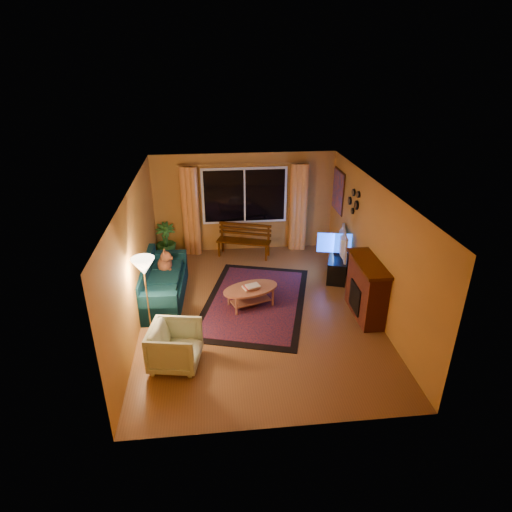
{
  "coord_description": "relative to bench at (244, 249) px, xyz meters",
  "views": [
    {
      "loc": [
        -0.81,
        -7.23,
        4.65
      ],
      "look_at": [
        0.0,
        0.3,
        1.05
      ],
      "focal_mm": 30.0,
      "sensor_mm": 36.0,
      "label": 1
    }
  ],
  "objects": [
    {
      "name": "ceiling",
      "position": [
        0.07,
        -2.54,
        2.31
      ],
      "size": [
        4.5,
        6.0,
        0.02
      ],
      "primitive_type": "cube",
      "color": "white",
      "rests_on": "ground"
    },
    {
      "name": "coffee_table",
      "position": [
        -0.06,
        -2.38,
        0.01
      ],
      "size": [
        1.46,
        1.46,
        0.42
      ],
      "primitive_type": "cylinder",
      "rotation": [
        0.0,
        0.0,
        0.33
      ],
      "color": "#AF6A4B",
      "rests_on": "ground"
    },
    {
      "name": "wall_back",
      "position": [
        0.07,
        0.47,
        1.05
      ],
      "size": [
        4.5,
        0.02,
        2.5
      ],
      "primitive_type": "cube",
      "color": "#BD7E31",
      "rests_on": "ground"
    },
    {
      "name": "wall_right",
      "position": [
        2.33,
        -2.54,
        1.05
      ],
      "size": [
        0.02,
        6.0,
        2.5
      ],
      "primitive_type": "cube",
      "color": "#BD7E31",
      "rests_on": "ground"
    },
    {
      "name": "rug",
      "position": [
        0.05,
        -2.23,
        -0.19
      ],
      "size": [
        2.76,
        3.55,
        0.02
      ],
      "primitive_type": "cube",
      "rotation": [
        0.0,
        0.0,
        -0.27
      ],
      "color": "maroon",
      "rests_on": "ground"
    },
    {
      "name": "curtain_left",
      "position": [
        -1.28,
        0.34,
        0.92
      ],
      "size": [
        0.36,
        0.36,
        2.24
      ],
      "primitive_type": "cylinder",
      "color": "orange",
      "rests_on": "ground"
    },
    {
      "name": "curtain_right",
      "position": [
        1.42,
        0.34,
        0.92
      ],
      "size": [
        0.36,
        0.36,
        2.24
      ],
      "primitive_type": "cylinder",
      "color": "orange",
      "rests_on": "ground"
    },
    {
      "name": "floor_lamp",
      "position": [
        -1.93,
        -3.25,
        0.6
      ],
      "size": [
        0.34,
        0.34,
        1.59
      ],
      "primitive_type": "cylinder",
      "rotation": [
        0.0,
        0.0,
        0.37
      ],
      "color": "#BF8C3F",
      "rests_on": "ground"
    },
    {
      "name": "wall_left",
      "position": [
        -2.19,
        -2.54,
        1.05
      ],
      "size": [
        0.02,
        6.0,
        2.5
      ],
      "primitive_type": "cube",
      "color": "#BD7E31",
      "rests_on": "ground"
    },
    {
      "name": "floor",
      "position": [
        0.07,
        -2.54,
        -0.21
      ],
      "size": [
        4.5,
        6.0,
        0.02
      ],
      "primitive_type": "cube",
      "color": "brown",
      "rests_on": "ground"
    },
    {
      "name": "fireplace",
      "position": [
        2.12,
        -2.94,
        0.35
      ],
      "size": [
        0.4,
        1.2,
        1.1
      ],
      "primitive_type": "cube",
      "color": "maroon",
      "rests_on": "ground"
    },
    {
      "name": "sofa",
      "position": [
        -1.86,
        -1.92,
        0.21
      ],
      "size": [
        0.97,
        2.09,
        0.83
      ],
      "primitive_type": "cube",
      "rotation": [
        0.0,
        0.0,
        -0.05
      ],
      "color": "#08262D",
      "rests_on": "ground"
    },
    {
      "name": "armchair",
      "position": [
        -1.44,
        -4.04,
        0.2
      ],
      "size": [
        0.85,
        0.89,
        0.8
      ],
      "primitive_type": "imported",
      "rotation": [
        0.0,
        0.0,
        1.39
      ],
      "color": "beige",
      "rests_on": "ground"
    },
    {
      "name": "tv_console",
      "position": [
        2.07,
        -1.22,
        0.05
      ],
      "size": [
        0.77,
        1.28,
        0.5
      ],
      "primitive_type": "cube",
      "rotation": [
        0.0,
        0.0,
        -0.33
      ],
      "color": "black",
      "rests_on": "ground"
    },
    {
      "name": "dog",
      "position": [
        -1.81,
        -1.46,
        0.46
      ],
      "size": [
        0.44,
        0.53,
        0.49
      ],
      "primitive_type": null,
      "rotation": [
        0.0,
        0.0,
        0.29
      ],
      "color": "#A15632",
      "rests_on": "sofa"
    },
    {
      "name": "curtain_rod",
      "position": [
        0.07,
        0.36,
        2.05
      ],
      "size": [
        3.2,
        0.03,
        0.03
      ],
      "primitive_type": "cylinder",
      "rotation": [
        0.0,
        1.57,
        0.0
      ],
      "color": "#BF8C3F",
      "rests_on": "wall_back"
    },
    {
      "name": "mirror_cluster",
      "position": [
        2.28,
        -1.24,
        1.6
      ],
      "size": [
        0.06,
        0.6,
        0.56
      ],
      "primitive_type": null,
      "color": "black",
      "rests_on": "wall_right"
    },
    {
      "name": "painting",
      "position": [
        2.29,
        -0.09,
        1.45
      ],
      "size": [
        0.04,
        0.76,
        0.96
      ],
      "primitive_type": "cube",
      "color": "#D14C1A",
      "rests_on": "wall_right"
    },
    {
      "name": "window",
      "position": [
        0.07,
        0.4,
        1.25
      ],
      "size": [
        2.0,
        0.02,
        1.3
      ],
      "primitive_type": "cube",
      "color": "black",
      "rests_on": "wall_back"
    },
    {
      "name": "television",
      "position": [
        2.07,
        -1.22,
        0.59
      ],
      "size": [
        0.34,
        1.01,
        0.58
      ],
      "primitive_type": "imported",
      "rotation": [
        0.0,
        0.0,
        1.36
      ],
      "color": "black",
      "rests_on": "tv_console"
    },
    {
      "name": "bench",
      "position": [
        0.0,
        0.0,
        0.0
      ],
      "size": [
        1.39,
        0.79,
        0.4
      ],
      "primitive_type": "cube",
      "rotation": [
        0.0,
        0.0,
        -0.32
      ],
      "color": "#3D1901",
      "rests_on": "ground"
    },
    {
      "name": "potted_plant",
      "position": [
        -1.93,
        0.16,
        0.24
      ],
      "size": [
        0.61,
        0.61,
        0.88
      ],
      "primitive_type": "imported",
      "rotation": [
        0.0,
        0.0,
        0.27
      ],
      "color": "#235B1E",
      "rests_on": "ground"
    }
  ]
}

